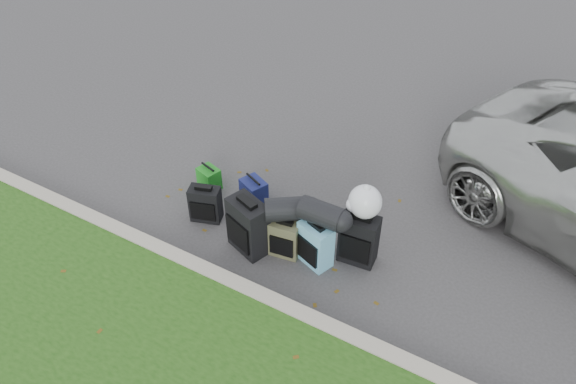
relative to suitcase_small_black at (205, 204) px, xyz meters
The scene contains 12 objects.
ground 1.11m from the suitcase_small_black, 10.35° to the left, with size 120.00×120.00×0.00m, color #383535.
curb 1.34m from the suitcase_small_black, 37.12° to the right, with size 120.00×0.18×0.15m, color #9E937F.
suitcase_small_black is the anchor object (origin of this frame).
suitcase_large_black_left 0.78m from the suitcase_small_black, 12.38° to the right, with size 0.49×0.29×0.70m, color black.
suitcase_olive 1.17m from the suitcase_small_black, ahead, with size 0.35×0.22×0.48m, color #3E3E27.
suitcase_teal 1.54m from the suitcase_small_black, ahead, with size 0.39×0.23×0.56m, color teal.
suitcase_large_black_right 1.97m from the suitcase_small_black, ahead, with size 0.43×0.26×0.64m, color black.
tote_green 0.62m from the suitcase_small_black, 122.45° to the left, with size 0.28×0.22×0.31m, color #1C7E1C.
tote_navy 0.67m from the suitcase_small_black, 58.36° to the left, with size 0.32×0.25×0.34m, color navy.
duffel_left 1.21m from the suitcase_small_black, ahead, with size 0.28×0.28×0.52m, color black.
duffel_right 1.62m from the suitcase_small_black, ahead, with size 0.28×0.28×0.49m, color black.
trash_bag 2.07m from the suitcase_small_black, 11.08° to the left, with size 0.38×0.38×0.38m, color white.
Camera 1 is at (2.46, -4.25, 4.85)m, focal length 35.00 mm.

